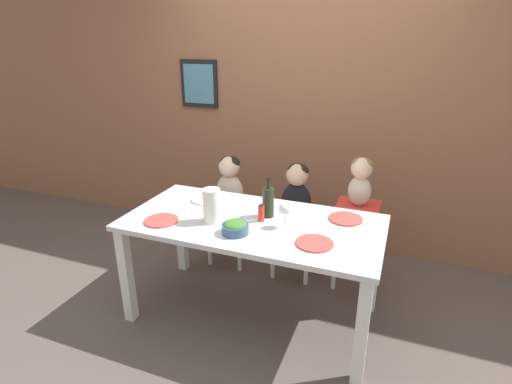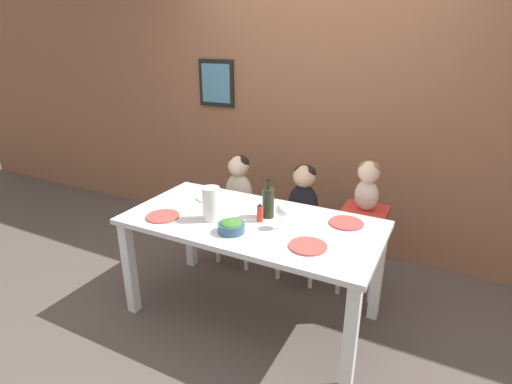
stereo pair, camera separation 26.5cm
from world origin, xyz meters
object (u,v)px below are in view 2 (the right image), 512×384
chair_right_highchair (363,229)px  dinner_plate_back_right (346,223)px  chair_far_center (302,232)px  dinner_plate_front_left (163,216)px  chair_far_left (239,218)px  person_baby_right (368,181)px  paper_towel_roll (211,204)px  wine_glass_near (282,211)px  person_child_left (239,181)px  salad_bowl_large (231,226)px  dinner_plate_back_left (212,198)px  wine_bottle (268,202)px  person_child_center (304,192)px  dinner_plate_front_right (308,246)px

chair_right_highchair → dinner_plate_back_right: dinner_plate_back_right is taller
chair_far_center → dinner_plate_front_left: 1.17m
chair_far_left → person_baby_right: size_ratio=1.28×
chair_right_highchair → dinner_plate_back_right: size_ratio=3.11×
paper_towel_roll → wine_glass_near: bearing=11.0°
person_child_left → salad_bowl_large: size_ratio=2.91×
chair_far_left → person_baby_right: (1.07, 0.00, 0.53)m
chair_far_center → person_child_left: size_ratio=0.97×
dinner_plate_back_left → salad_bowl_large: bearing=-44.9°
person_baby_right → wine_bottle: size_ratio=1.36×
person_child_center → dinner_plate_front_right: person_child_center is taller
person_child_center → dinner_plate_front_right: bearing=-67.6°
chair_right_highchair → dinner_plate_back_left: dinner_plate_back_left is taller
dinner_plate_back_left → chair_far_center: bearing=37.4°
salad_bowl_large → dinner_plate_front_right: size_ratio=0.76×
paper_towel_roll → dinner_plate_front_right: 0.72m
chair_far_left → wine_glass_near: size_ratio=2.88×
person_child_center → chair_right_highchair: bearing=-0.2°
wine_glass_near → dinner_plate_front_right: size_ratio=0.74×
chair_far_left → person_child_left: size_ratio=0.97×
paper_towel_roll → person_child_left: bearing=106.3°
person_baby_right → dinner_plate_front_right: bearing=-100.1°
chair_far_left → person_child_left: 0.35m
salad_bowl_large → dinner_plate_front_right: 0.50m
person_child_left → wine_glass_near: size_ratio=2.96×
chair_far_center → wine_bottle: bearing=-95.2°
wine_bottle → wine_glass_near: size_ratio=1.67×
paper_towel_roll → salad_bowl_large: (0.21, -0.10, -0.07)m
chair_far_center → dinner_plate_front_right: size_ratio=2.14×
person_baby_right → dinner_plate_back_right: 0.45m
person_child_center → dinner_plate_back_left: 0.73m
person_child_center → wine_glass_near: size_ratio=2.96×
chair_right_highchair → dinner_plate_back_left: size_ratio=3.11×
chair_right_highchair → dinner_plate_back_right: 0.47m
wine_bottle → wine_glass_near: 0.20m
paper_towel_roll → dinner_plate_back_left: paper_towel_roll is taller
person_child_center → wine_bottle: size_ratio=1.78×
chair_far_center → dinner_plate_back_right: bearing=-42.2°
chair_far_center → dinner_plate_front_right: 0.96m
dinner_plate_front_right → chair_far_center: bearing=112.4°
chair_right_highchair → dinner_plate_back_left: 1.17m
salad_bowl_large → dinner_plate_back_right: bearing=36.3°
chair_far_center → wine_glass_near: bearing=-81.0°
chair_far_center → chair_right_highchair: (0.49, 0.00, 0.14)m
salad_bowl_large → dinner_plate_front_right: (0.49, 0.04, -0.03)m
wine_bottle → salad_bowl_large: wine_bottle is taller
chair_right_highchair → person_baby_right: person_baby_right is taller
chair_right_highchair → dinner_plate_back_left: bearing=-157.5°
chair_far_center → wine_bottle: 0.72m
chair_far_center → salad_bowl_large: salad_bowl_large is taller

